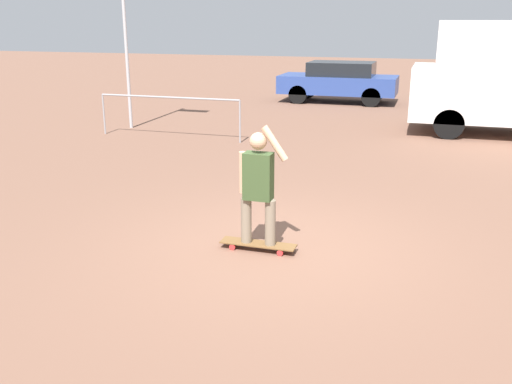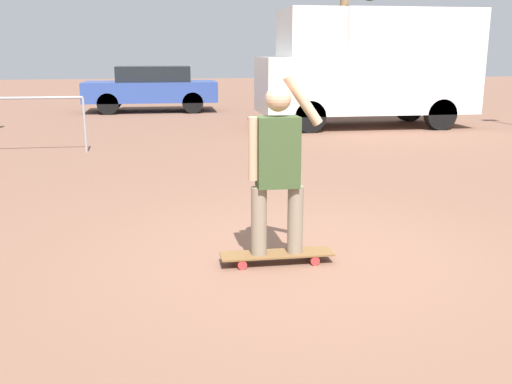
# 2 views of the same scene
# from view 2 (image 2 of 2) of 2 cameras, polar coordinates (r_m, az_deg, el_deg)

# --- Properties ---
(ground_plane) EXTENTS (80.00, 80.00, 0.00)m
(ground_plane) POSITION_cam_2_polar(r_m,az_deg,el_deg) (5.40, 4.40, -6.41)
(ground_plane) COLOR brown
(skateboard) EXTENTS (1.02, 0.25, 0.10)m
(skateboard) POSITION_cam_2_polar(r_m,az_deg,el_deg) (5.19, 2.10, -6.28)
(skateboard) COLOR brown
(skateboard) RESTS_ON ground_plane
(person_skateboarder) EXTENTS (0.65, 0.22, 1.59)m
(person_skateboarder) POSITION_cam_2_polar(r_m,az_deg,el_deg) (4.96, 2.17, 3.04)
(person_skateboarder) COLOR gray
(person_skateboarder) RESTS_ON skateboard
(camper_van) EXTENTS (5.41, 2.17, 2.92)m
(camper_van) POSITION_cam_2_polar(r_m,az_deg,el_deg) (15.20, 11.33, 12.40)
(camper_van) COLOR black
(camper_van) RESTS_ON ground_plane
(parked_car_blue) EXTENTS (4.24, 1.82, 1.47)m
(parked_car_blue) POSITION_cam_2_polar(r_m,az_deg,el_deg) (19.20, -10.41, 10.25)
(parked_car_blue) COLOR black
(parked_car_blue) RESTS_ON ground_plane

